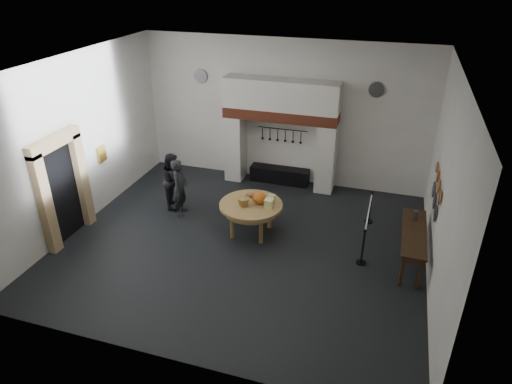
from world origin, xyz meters
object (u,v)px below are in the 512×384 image
(iron_range, at_px, (280,175))
(side_table, at_px, (414,233))
(visitor_far, at_px, (173,180))
(barrier_post_far, at_px, (370,208))
(barrier_post_near, at_px, (363,248))
(work_table, at_px, (251,205))
(visitor_near, at_px, (180,188))

(iron_range, xyz_separation_m, side_table, (4.10, -3.34, 0.62))
(iron_range, bearing_deg, visitor_far, -136.63)
(side_table, distance_m, barrier_post_far, 2.03)
(iron_range, distance_m, barrier_post_far, 3.45)
(iron_range, height_order, barrier_post_far, barrier_post_far)
(visitor_far, bearing_deg, barrier_post_far, -102.90)
(barrier_post_near, bearing_deg, visitor_far, 167.01)
(iron_range, height_order, visitor_far, visitor_far)
(iron_range, xyz_separation_m, barrier_post_far, (3.00, -1.69, 0.20))
(work_table, height_order, side_table, side_table)
(barrier_post_far, bearing_deg, visitor_far, -172.62)
(visitor_far, height_order, side_table, visitor_far)
(visitor_near, distance_m, side_table, 6.27)
(visitor_near, xyz_separation_m, barrier_post_near, (5.15, -0.88, -0.38))
(iron_range, bearing_deg, side_table, -39.18)
(visitor_far, xyz_separation_m, barrier_post_near, (5.55, -1.28, -0.37))
(visitor_near, height_order, side_table, visitor_near)
(work_table, relative_size, side_table, 0.75)
(barrier_post_near, bearing_deg, iron_range, 129.12)
(iron_range, relative_size, visitor_far, 1.16)
(work_table, xyz_separation_m, barrier_post_far, (2.95, 1.48, -0.39))
(side_table, bearing_deg, visitor_far, 172.02)
(barrier_post_near, bearing_deg, visitor_near, 170.29)
(iron_range, bearing_deg, visitor_near, -127.44)
(visitor_near, height_order, barrier_post_near, visitor_near)
(barrier_post_far, bearing_deg, barrier_post_near, -90.00)
(work_table, distance_m, barrier_post_near, 3.02)
(work_table, height_order, barrier_post_far, barrier_post_far)
(visitor_near, height_order, visitor_far, visitor_near)
(work_table, height_order, visitor_near, visitor_near)
(iron_range, distance_m, barrier_post_near, 4.76)
(side_table, xyz_separation_m, barrier_post_near, (-1.10, -0.35, -0.42))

